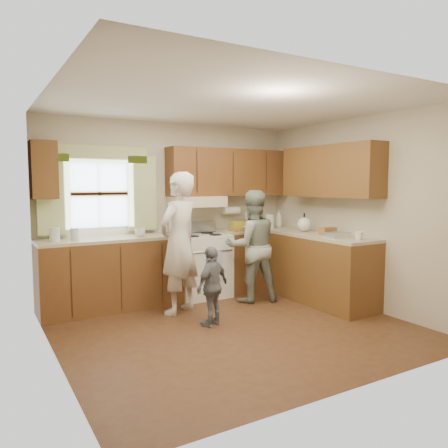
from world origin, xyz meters
TOP-DOWN VIEW (x-y plane):
  - room at (0.00, 0.00)m, footprint 3.80×3.80m
  - kitchen_fixtures at (0.61, 1.08)m, footprint 3.80×2.25m
  - stove at (0.30, 1.44)m, footprint 0.76×0.67m
  - woman_left at (-0.29, 0.85)m, footprint 0.77×0.67m
  - woman_right at (0.81, 0.85)m, footprint 0.87×0.75m
  - child at (-0.17, 0.20)m, footprint 0.59×0.44m

SIDE VIEW (x-z plane):
  - child at x=-0.17m, z-range 0.00..0.92m
  - stove at x=0.30m, z-range -0.07..1.00m
  - woman_right at x=0.81m, z-range 0.00..1.54m
  - kitchen_fixtures at x=0.61m, z-range -0.24..1.91m
  - woman_left at x=-0.29m, z-range 0.00..1.78m
  - room at x=0.00m, z-range -0.65..3.15m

